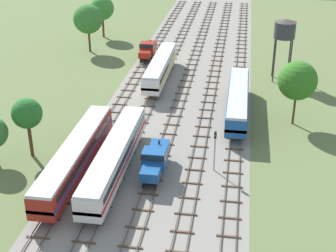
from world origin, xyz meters
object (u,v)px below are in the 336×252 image
Objects in this scene: passenger_coach_far_left_nearest at (76,155)px; diesel_railcar_left_far at (160,67)px; passenger_coach_left_near at (115,156)px; shunter_loco_far_left_farther at (148,49)px; diesel_railcar_centre_right_midfar at (238,99)px; shunter_loco_centre_left_mid at (155,159)px; water_tower at (285,30)px; signal_post_nearest at (215,146)px.

diesel_railcar_left_far is at bearing 82.01° from passenger_coach_far_left_nearest.
passenger_coach_far_left_nearest is at bearing -173.70° from passenger_coach_left_near.
shunter_loco_far_left_farther is at bearing 110.95° from diesel_railcar_left_far.
diesel_railcar_left_far is at bearing 136.96° from diesel_railcar_centre_right_midfar.
diesel_railcar_left_far is at bearing 98.36° from shunter_loco_centre_left_mid.
diesel_railcar_centre_right_midfar is 1.90× the size of water_tower.
diesel_railcar_centre_right_midfar is 30.76m from shunter_loco_far_left_farther.
signal_post_nearest is (11.42, -29.31, 0.80)m from diesel_railcar_left_far.
shunter_loco_centre_left_mid is 0.41× the size of diesel_railcar_centre_right_midfar.
passenger_coach_far_left_nearest is 44.49m from shunter_loco_far_left_farther.
diesel_railcar_left_far is 2.42× the size of shunter_loco_far_left_farther.
passenger_coach_far_left_nearest is 2.60× the size of shunter_loco_far_left_farther.
passenger_coach_left_near is 4.12× the size of signal_post_nearest.
signal_post_nearest reaches higher than diesel_railcar_left_far.
passenger_coach_far_left_nearest reaches higher than shunter_loco_far_left_farther.
signal_post_nearest is (-9.42, -33.16, -5.56)m from water_tower.
shunter_loco_centre_left_mid is (9.14, 1.46, -0.60)m from passenger_coach_far_left_nearest.
shunter_loco_centre_left_mid is 43.99m from shunter_loco_far_left_farther.
water_tower is at bearing 74.15° from signal_post_nearest.
shunter_loco_far_left_farther is at bearing 101.99° from shunter_loco_centre_left_mid.
passenger_coach_left_near is 32.05m from diesel_railcar_left_far.
water_tower is at bearing 59.87° from passenger_coach_left_near.
passenger_coach_left_near is 23.63m from diesel_railcar_centre_right_midfar.
diesel_railcar_centre_right_midfar is 3.84× the size of signal_post_nearest.
passenger_coach_far_left_nearest and diesel_railcar_centre_right_midfar have the same top height.
signal_post_nearest is (15.99, 3.25, 0.78)m from passenger_coach_far_left_nearest.
signal_post_nearest is at bearing 11.49° from passenger_coach_far_left_nearest.
signal_post_nearest is at bearing 14.63° from shunter_loco_centre_left_mid.
diesel_railcar_centre_right_midfar is at bearing 47.24° from passenger_coach_far_left_nearest.
passenger_coach_far_left_nearest and passenger_coach_left_near have the same top height.
signal_post_nearest reaches higher than shunter_loco_centre_left_mid.
water_tower is (16.27, 34.95, 6.94)m from shunter_loco_centre_left_mid.
passenger_coach_far_left_nearest is 2.60× the size of shunter_loco_centre_left_mid.
passenger_coach_far_left_nearest is 4.12× the size of signal_post_nearest.
shunter_loco_centre_left_mid and shunter_loco_far_left_farther have the same top height.
water_tower is at bearing 66.82° from diesel_railcar_centre_right_midfar.
diesel_railcar_left_far is 12.79m from shunter_loco_far_left_farther.
shunter_loco_centre_left_mid is 1.59× the size of signal_post_nearest.
passenger_coach_far_left_nearest is at bearing -124.90° from water_tower.
diesel_railcar_centre_right_midfar is at bearing 82.12° from signal_post_nearest.
passenger_coach_left_near is 42.00m from water_tower.
diesel_railcar_left_far is at bearing -169.51° from water_tower.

